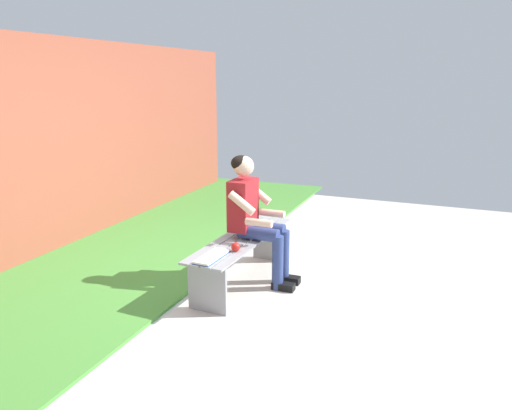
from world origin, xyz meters
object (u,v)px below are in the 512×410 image
bench_near (242,249)px  person_seated (255,214)px  book_open (212,257)px  apple (236,247)px

bench_near → person_seated: 0.37m
bench_near → person_seated: size_ratio=1.29×
book_open → person_seated: bearing=171.5°
person_seated → book_open: 0.72m
bench_near → person_seated: person_seated is taller
bench_near → book_open: book_open is taller
book_open → apple: bearing=153.7°
bench_near → apple: size_ratio=19.80×
apple → book_open: 0.26m
person_seated → apple: 0.49m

